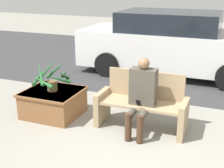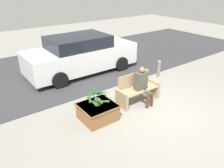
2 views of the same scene
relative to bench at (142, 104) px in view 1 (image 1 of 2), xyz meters
name	(u,v)px [view 1 (image 1 of 2)]	position (x,y,z in m)	size (l,w,h in m)	color
ground_plane	(132,159)	(0.16, -1.00, -0.40)	(30.00, 30.00, 0.00)	gray
road_surface	(190,65)	(0.16, 4.22, -0.40)	(20.00, 6.00, 0.01)	#38383A
bench	(142,104)	(0.00, 0.00, 0.00)	(1.44, 0.53, 0.90)	tan
person_seated	(142,93)	(0.04, -0.18, 0.24)	(0.40, 0.59, 1.19)	#4C473D
planter_box	(53,102)	(-1.58, -0.12, -0.16)	(0.96, 0.90, 0.45)	brown
potted_plant	(52,77)	(-1.59, -0.12, 0.29)	(0.66, 0.68, 0.52)	brown
parked_car	(172,44)	(-0.19, 3.25, 0.36)	(4.58, 1.98, 1.55)	silver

